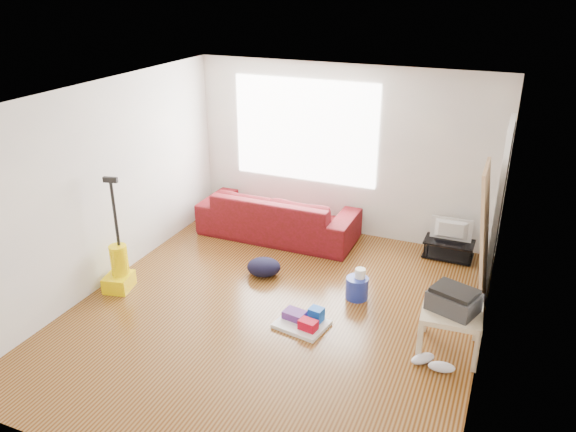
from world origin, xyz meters
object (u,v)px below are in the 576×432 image
at_px(side_table, 451,316).
at_px(cleaning_tray, 304,321).
at_px(bucket, 356,298).
at_px(tv_stand, 449,249).
at_px(sofa, 278,236).
at_px(backpack, 264,275).
at_px(vacuum, 119,269).

relative_size(side_table, cleaning_tray, 1.04).
bearing_deg(bucket, tv_stand, 60.24).
bearing_deg(sofa, cleaning_tray, 120.51).
xyz_separation_m(sofa, backpack, (0.31, -1.18, 0.00)).
bearing_deg(vacuum, side_table, -8.30).
distance_m(backpack, vacuum, 1.82).
xyz_separation_m(cleaning_tray, backpack, (-0.89, 0.86, -0.06)).
relative_size(tv_stand, side_table, 1.05).
distance_m(side_table, backpack, 2.56).
xyz_separation_m(side_table, bucket, (-1.17, 0.62, -0.41)).
xyz_separation_m(sofa, cleaning_tray, (1.20, -2.04, 0.06)).
height_order(tv_stand, backpack, tv_stand).
distance_m(tv_stand, side_table, 2.17).
distance_m(side_table, bucket, 1.38).
bearing_deg(cleaning_tray, sofa, 120.51).
height_order(tv_stand, cleaning_tray, tv_stand).
height_order(backpack, vacuum, vacuum).
xyz_separation_m(backpack, vacuum, (-1.51, -0.98, 0.27)).
xyz_separation_m(side_table, cleaning_tray, (-1.55, -0.18, -0.35)).
relative_size(sofa, cleaning_tray, 3.79).
xyz_separation_m(sofa, vacuum, (-1.20, -2.16, 0.27)).
distance_m(side_table, cleaning_tray, 1.59).
distance_m(sofa, vacuum, 2.49).
relative_size(sofa, bucket, 8.55).
height_order(sofa, backpack, sofa).
relative_size(side_table, bucket, 2.34).
height_order(side_table, bucket, side_table).
bearing_deg(cleaning_tray, bucket, 64.49).
bearing_deg(bucket, side_table, -27.99).
bearing_deg(side_table, tv_stand, 98.01).
height_order(cleaning_tray, vacuum, vacuum).
distance_m(bucket, cleaning_tray, 0.88).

